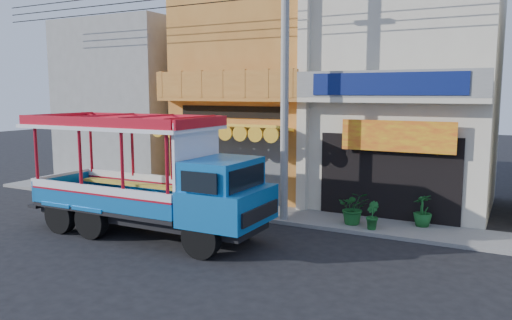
{
  "coord_description": "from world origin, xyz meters",
  "views": [
    {
      "loc": [
        5.75,
        -11.39,
        4.28
      ],
      "look_at": [
        -1.62,
        2.5,
        2.15
      ],
      "focal_mm": 35.0,
      "sensor_mm": 36.0,
      "label": 1
    }
  ],
  "objects_px": {
    "potted_plant_c": "(423,210)",
    "potted_plant_b": "(372,215)",
    "potted_plant_a": "(354,208)",
    "green_sign": "(131,187)",
    "songthaew_truck": "(161,180)",
    "utility_pole": "(289,69)"
  },
  "relations": [
    {
      "from": "potted_plant_b",
      "to": "potted_plant_a",
      "type": "bearing_deg",
      "value": 37.47
    },
    {
      "from": "utility_pole",
      "to": "songthaew_truck",
      "type": "height_order",
      "value": "utility_pole"
    },
    {
      "from": "utility_pole",
      "to": "potted_plant_c",
      "type": "height_order",
      "value": "utility_pole"
    },
    {
      "from": "utility_pole",
      "to": "potted_plant_b",
      "type": "xyz_separation_m",
      "value": [
        2.75,
        0.15,
        -4.49
      ]
    },
    {
      "from": "songthaew_truck",
      "to": "potted_plant_c",
      "type": "xyz_separation_m",
      "value": [
        6.65,
        4.52,
        -1.11
      ]
    },
    {
      "from": "potted_plant_a",
      "to": "potted_plant_c",
      "type": "relative_size",
      "value": 1.05
    },
    {
      "from": "potted_plant_b",
      "to": "potted_plant_c",
      "type": "xyz_separation_m",
      "value": [
        1.32,
        1.06,
        0.08
      ]
    },
    {
      "from": "utility_pole",
      "to": "songthaew_truck",
      "type": "distance_m",
      "value": 5.33
    },
    {
      "from": "potted_plant_a",
      "to": "potted_plant_b",
      "type": "bearing_deg",
      "value": -43.86
    },
    {
      "from": "utility_pole",
      "to": "green_sign",
      "type": "distance_m",
      "value": 8.54
    },
    {
      "from": "potted_plant_c",
      "to": "green_sign",
      "type": "bearing_deg",
      "value": -46.86
    },
    {
      "from": "green_sign",
      "to": "potted_plant_a",
      "type": "xyz_separation_m",
      "value": [
        9.31,
        -0.05,
        0.16
      ]
    },
    {
      "from": "potted_plant_b",
      "to": "potted_plant_c",
      "type": "bearing_deg",
      "value": -79.65
    },
    {
      "from": "utility_pole",
      "to": "potted_plant_b",
      "type": "bearing_deg",
      "value": 3.07
    },
    {
      "from": "green_sign",
      "to": "potted_plant_b",
      "type": "xyz_separation_m",
      "value": [
        9.97,
        -0.34,
        0.05
      ]
    },
    {
      "from": "potted_plant_b",
      "to": "songthaew_truck",
      "type": "bearing_deg",
      "value": 94.48
    },
    {
      "from": "potted_plant_a",
      "to": "green_sign",
      "type": "bearing_deg",
      "value": 159.91
    },
    {
      "from": "potted_plant_a",
      "to": "potted_plant_c",
      "type": "xyz_separation_m",
      "value": [
        1.98,
        0.77,
        -0.03
      ]
    },
    {
      "from": "potted_plant_a",
      "to": "utility_pole",
      "type": "bearing_deg",
      "value": 172.16
    },
    {
      "from": "songthaew_truck",
      "to": "potted_plant_a",
      "type": "height_order",
      "value": "songthaew_truck"
    },
    {
      "from": "songthaew_truck",
      "to": "potted_plant_c",
      "type": "height_order",
      "value": "songthaew_truck"
    },
    {
      "from": "potted_plant_c",
      "to": "potted_plant_b",
      "type": "bearing_deg",
      "value": -11.69
    }
  ]
}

